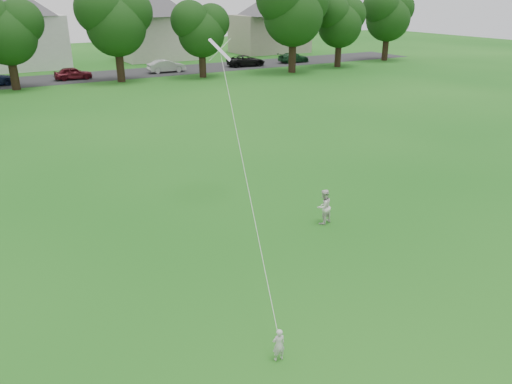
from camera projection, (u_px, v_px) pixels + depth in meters
ground at (258, 303)px, 13.36m from camera, size 160.00×160.00×0.00m
street at (36, 81)px, 47.18m from camera, size 90.00×7.00×0.01m
toddler at (279, 345)px, 11.15m from camera, size 0.32×0.24×0.82m
older_boy at (324, 207)px, 17.76m from camera, size 0.71×0.60×1.29m
kite at (242, 158)px, 14.69m from camera, size 2.26×5.39×11.29m
tree_row at (28, 14)px, 40.07m from camera, size 81.10×9.83×11.14m
parked_cars at (53, 75)px, 46.82m from camera, size 62.89×2.41×1.29m
house_row at (17, 22)px, 53.52m from camera, size 77.86×14.15×10.11m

